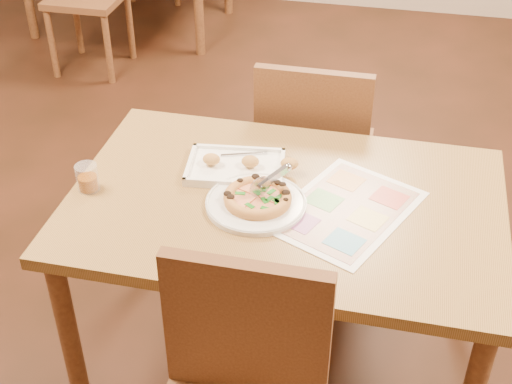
% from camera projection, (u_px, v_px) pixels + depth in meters
% --- Properties ---
extents(dining_table, '(1.30, 0.85, 0.72)m').
position_uv_depth(dining_table, '(285.00, 221.00, 2.19)').
color(dining_table, olive).
rests_on(dining_table, ground).
extents(chair_far, '(0.42, 0.42, 0.47)m').
position_uv_depth(chair_far, '(314.00, 140.00, 2.71)').
color(chair_far, brown).
rests_on(chair_far, ground).
extents(plate, '(0.36, 0.36, 0.02)m').
position_uv_depth(plate, '(256.00, 204.00, 2.11)').
color(plate, silver).
rests_on(plate, dining_table).
extents(pizza, '(0.20, 0.20, 0.03)m').
position_uv_depth(pizza, '(258.00, 198.00, 2.10)').
color(pizza, '#D68E49').
rests_on(pizza, plate).
extents(pizza_cutter, '(0.10, 0.10, 0.08)m').
position_uv_depth(pizza_cutter, '(270.00, 180.00, 2.08)').
color(pizza_cutter, silver).
rests_on(pizza_cutter, pizza).
extents(appetizer_tray, '(0.36, 0.24, 0.06)m').
position_uv_depth(appetizer_tray, '(238.00, 167.00, 2.25)').
color(appetizer_tray, white).
rests_on(appetizer_tray, dining_table).
extents(glass_tumbler, '(0.07, 0.07, 0.09)m').
position_uv_depth(glass_tumbler, '(88.00, 179.00, 2.16)').
color(glass_tumbler, '#7E3D09').
rests_on(glass_tumbler, dining_table).
extents(menu, '(0.48, 0.54, 0.00)m').
position_uv_depth(menu, '(345.00, 210.00, 2.09)').
color(menu, white).
rests_on(menu, dining_table).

